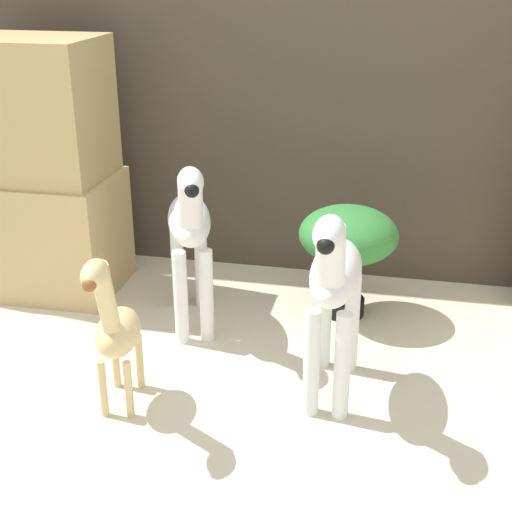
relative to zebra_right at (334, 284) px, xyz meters
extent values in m
plane|color=beige|center=(-0.17, -0.46, -0.43)|extent=(14.00, 14.00, 0.00)
cube|color=#473D33|center=(-0.17, 1.09, 0.67)|extent=(6.40, 0.08, 2.20)
cube|color=tan|center=(-1.37, 0.63, -0.17)|extent=(0.65, 0.47, 0.53)
cube|color=tan|center=(-1.37, 0.63, 0.39)|extent=(0.61, 0.44, 0.59)
cylinder|color=white|center=(0.05, -0.11, -0.24)|extent=(0.05, 0.05, 0.39)
cylinder|color=white|center=(-0.05, -0.11, -0.24)|extent=(0.05, 0.05, 0.39)
cylinder|color=white|center=(0.05, 0.19, -0.24)|extent=(0.05, 0.05, 0.39)
cylinder|color=white|center=(-0.05, 0.19, -0.24)|extent=(0.05, 0.05, 0.39)
ellipsoid|color=white|center=(0.00, 0.04, 0.03)|extent=(0.17, 0.44, 0.17)
cylinder|color=white|center=(0.00, -0.15, 0.16)|extent=(0.09, 0.15, 0.23)
ellipsoid|color=white|center=(0.00, -0.21, 0.26)|extent=(0.10, 0.17, 0.10)
sphere|color=black|center=(0.00, -0.29, 0.25)|extent=(0.05, 0.05, 0.05)
cube|color=black|center=(0.00, -0.15, 0.17)|extent=(0.02, 0.09, 0.19)
cylinder|color=white|center=(-0.52, 0.29, -0.24)|extent=(0.05, 0.05, 0.39)
cylinder|color=white|center=(-0.62, 0.26, -0.24)|extent=(0.05, 0.05, 0.39)
cylinder|color=white|center=(-0.63, 0.58, -0.24)|extent=(0.05, 0.05, 0.39)
cylinder|color=white|center=(-0.72, 0.55, -0.24)|extent=(0.05, 0.05, 0.39)
ellipsoid|color=white|center=(-0.62, 0.42, 0.03)|extent=(0.31, 0.47, 0.17)
cylinder|color=white|center=(-0.56, 0.25, 0.16)|extent=(0.14, 0.17, 0.23)
ellipsoid|color=white|center=(-0.54, 0.18, 0.26)|extent=(0.15, 0.19, 0.10)
sphere|color=black|center=(-0.51, 0.12, 0.25)|extent=(0.05, 0.05, 0.05)
cube|color=black|center=(-0.56, 0.25, 0.17)|extent=(0.05, 0.09, 0.19)
cylinder|color=#E0C184|center=(-0.64, -0.26, -0.33)|extent=(0.03, 0.03, 0.21)
cylinder|color=#E0C184|center=(-0.72, -0.27, -0.33)|extent=(0.03, 0.03, 0.21)
cylinder|color=#E0C184|center=(-0.67, -0.08, -0.33)|extent=(0.03, 0.03, 0.21)
cylinder|color=#E0C184|center=(-0.75, -0.10, -0.33)|extent=(0.03, 0.03, 0.21)
ellipsoid|color=#E0C184|center=(-0.69, -0.18, -0.16)|extent=(0.18, 0.27, 0.14)
cylinder|color=#E0C184|center=(-0.68, -0.28, 0.01)|extent=(0.08, 0.15, 0.30)
ellipsoid|color=#E0C184|center=(-0.66, -0.37, 0.14)|extent=(0.10, 0.15, 0.08)
sphere|color=brown|center=(-0.66, -0.43, 0.13)|extent=(0.04, 0.04, 0.04)
cylinder|color=black|center=(-0.01, 0.63, -0.40)|extent=(0.17, 0.17, 0.08)
cylinder|color=brown|center=(-0.01, 0.63, -0.27)|extent=(0.04, 0.04, 0.18)
ellipsoid|color=#337F38|center=(-0.01, 0.63, -0.06)|extent=(0.41, 0.41, 0.23)
camera|label=1|loc=(0.19, -2.12, 1.01)|focal=50.00mm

